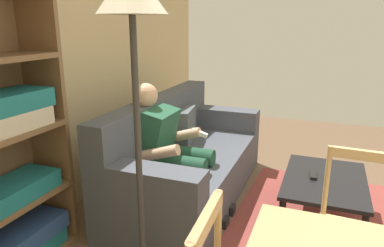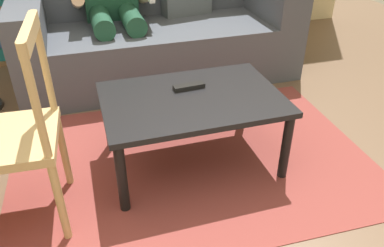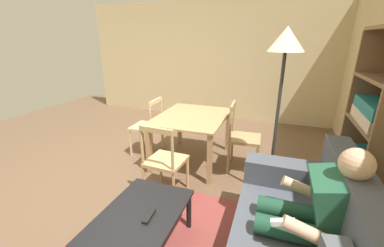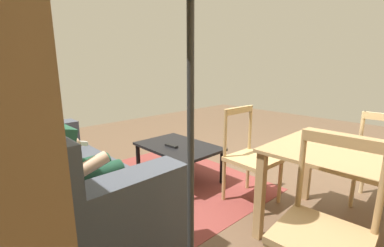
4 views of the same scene
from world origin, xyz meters
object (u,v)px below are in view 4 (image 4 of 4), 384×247
at_px(dining_chair_near_wall, 323,234).
at_px(dining_chair_facing_couch, 250,158).
at_px(person_lounging, 68,165).
at_px(tv_remote, 171,146).
at_px(coffee_table, 178,150).
at_px(dining_table, 367,168).
at_px(couch, 59,182).

xyz_separation_m(dining_chair_near_wall, dining_chair_facing_couch, (0.93, -0.76, -0.03)).
distance_m(person_lounging, tv_remote, 1.21).
distance_m(coffee_table, dining_chair_facing_couch, 0.87).
distance_m(coffee_table, dining_table, 1.81).
xyz_separation_m(tv_remote, dining_chair_near_wall, (-1.79, 0.48, 0.05)).
xyz_separation_m(couch, tv_remote, (-0.08, -1.17, 0.08)).
distance_m(person_lounging, coffee_table, 1.31).
height_order(coffee_table, dining_chair_near_wall, dining_chair_near_wall).
relative_size(person_lounging, dining_chair_facing_couch, 1.25).
relative_size(couch, tv_remote, 12.48).
height_order(person_lounging, dining_chair_near_wall, person_lounging).
bearing_deg(person_lounging, dining_chair_near_wall, -155.92).
relative_size(tv_remote, dining_chair_facing_couch, 0.19).
bearing_deg(person_lounging, dining_chair_facing_couch, -113.07).
height_order(person_lounging, dining_table, person_lounging).
bearing_deg(dining_chair_near_wall, tv_remote, -15.09).
bearing_deg(person_lounging, couch, -1.11).
relative_size(dining_table, dining_chair_near_wall, 1.25).
bearing_deg(dining_chair_facing_couch, couch, 56.83).
xyz_separation_m(couch, dining_table, (-1.87, -1.44, 0.27)).
height_order(couch, coffee_table, couch).
bearing_deg(dining_chair_near_wall, dining_table, -90.14).
bearing_deg(tv_remote, couch, -8.37).
xyz_separation_m(person_lounging, dining_chair_facing_couch, (-0.62, -1.45, -0.15)).
bearing_deg(dining_chair_facing_couch, coffee_table, 11.96).
bearing_deg(dining_table, couch, 37.50).
bearing_deg(tv_remote, dining_table, 94.38).
bearing_deg(couch, dining_chair_near_wall, -159.90).
relative_size(tv_remote, dining_chair_near_wall, 0.18).
height_order(person_lounging, dining_chair_facing_couch, person_lounging).
xyz_separation_m(couch, person_lounging, (-0.33, 0.01, 0.25)).
distance_m(couch, dining_chair_near_wall, 2.00).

